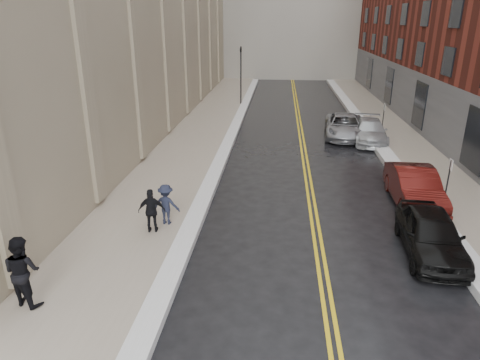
% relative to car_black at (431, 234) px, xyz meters
% --- Properties ---
extents(ground, '(160.00, 160.00, 0.00)m').
position_rel_car_black_xyz_m(ground, '(-6.16, -4.29, -0.75)').
color(ground, black).
rests_on(ground, ground).
extents(sidewalk_left, '(4.00, 64.00, 0.15)m').
position_rel_car_black_xyz_m(sidewalk_left, '(-10.66, 11.71, -0.68)').
color(sidewalk_left, gray).
rests_on(sidewalk_left, ground).
extents(sidewalk_right, '(3.00, 64.00, 0.15)m').
position_rel_car_black_xyz_m(sidewalk_right, '(2.84, 11.71, -0.68)').
color(sidewalk_right, gray).
rests_on(sidewalk_right, ground).
extents(lane_stripe_a, '(0.12, 64.00, 0.01)m').
position_rel_car_black_xyz_m(lane_stripe_a, '(-3.78, 11.71, -0.75)').
color(lane_stripe_a, gold).
rests_on(lane_stripe_a, ground).
extents(lane_stripe_b, '(0.12, 64.00, 0.01)m').
position_rel_car_black_xyz_m(lane_stripe_b, '(-3.54, 11.71, -0.75)').
color(lane_stripe_b, gold).
rests_on(lane_stripe_b, ground).
extents(snow_ridge_left, '(0.70, 60.80, 0.26)m').
position_rel_car_black_xyz_m(snow_ridge_left, '(-8.36, 11.71, -0.62)').
color(snow_ridge_left, white).
rests_on(snow_ridge_left, ground).
extents(snow_ridge_right, '(0.85, 60.80, 0.30)m').
position_rel_car_black_xyz_m(snow_ridge_right, '(0.99, 11.71, -0.60)').
color(snow_ridge_right, white).
rests_on(snow_ridge_right, ground).
extents(traffic_signal, '(0.18, 0.15, 5.20)m').
position_rel_car_black_xyz_m(traffic_signal, '(-8.76, 25.71, 2.33)').
color(traffic_signal, black).
rests_on(traffic_signal, ground).
extents(parking_sign_near, '(0.06, 0.35, 2.23)m').
position_rel_car_black_xyz_m(parking_sign_near, '(1.74, 3.71, 0.60)').
color(parking_sign_near, black).
rests_on(parking_sign_near, ground).
extents(parking_sign_far, '(0.06, 0.35, 2.23)m').
position_rel_car_black_xyz_m(parking_sign_far, '(1.74, 15.71, 0.60)').
color(parking_sign_far, black).
rests_on(parking_sign_far, ground).
extents(car_black, '(2.07, 4.53, 1.51)m').
position_rel_car_black_xyz_m(car_black, '(0.00, 0.00, 0.00)').
color(car_black, black).
rests_on(car_black, ground).
extents(car_maroon, '(1.76, 4.81, 1.57)m').
position_rel_car_black_xyz_m(car_maroon, '(0.64, 4.23, 0.03)').
color(car_maroon, '#450F0C').
rests_on(car_maroon, ground).
extents(car_silver_near, '(2.43, 5.08, 1.43)m').
position_rel_car_black_xyz_m(car_silver_near, '(0.64, 14.21, -0.04)').
color(car_silver_near, '#AFB2B7').
rests_on(car_silver_near, ground).
extents(car_silver_far, '(2.96, 5.62, 1.51)m').
position_rel_car_black_xyz_m(car_silver_far, '(-0.83, 15.27, 0.00)').
color(car_silver_far, gray).
rests_on(car_silver_far, ground).
extents(pedestrian_a, '(1.18, 1.04, 2.03)m').
position_rel_car_black_xyz_m(pedestrian_a, '(-11.92, -4.01, 0.41)').
color(pedestrian_a, black).
rests_on(pedestrian_a, sidewalk_left).
extents(pedestrian_b, '(1.06, 0.66, 1.58)m').
position_rel_car_black_xyz_m(pedestrian_b, '(-9.34, 1.14, 0.19)').
color(pedestrian_b, '#1B1E30').
rests_on(pedestrian_b, sidewalk_left).
extents(pedestrian_c, '(1.03, 0.56, 1.66)m').
position_rel_car_black_xyz_m(pedestrian_c, '(-9.69, 0.45, 0.23)').
color(pedestrian_c, black).
rests_on(pedestrian_c, sidewalk_left).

